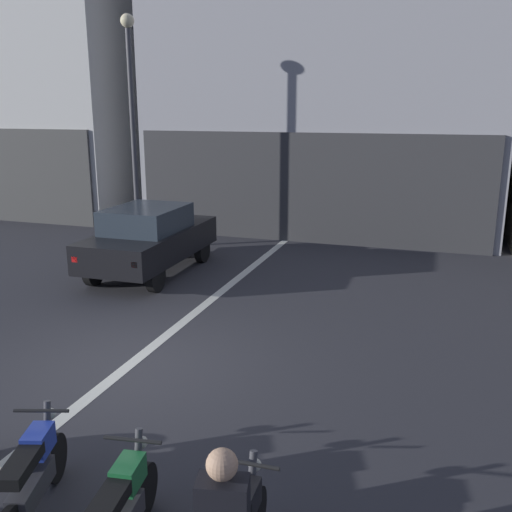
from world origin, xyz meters
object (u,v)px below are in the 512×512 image
(car_black_crossing_near, at_px, (150,238))
(motorcycle_green_row_centre, at_px, (121,511))
(motorcycle_blue_row_left_mid, at_px, (33,475))
(street_lamp, at_px, (132,109))

(car_black_crossing_near, relative_size, motorcycle_green_row_centre, 2.48)
(motorcycle_green_row_centre, bearing_deg, motorcycle_blue_row_left_mid, 170.56)
(car_black_crossing_near, distance_m, motorcycle_green_row_centre, 9.05)
(car_black_crossing_near, xyz_separation_m, motorcycle_green_row_centre, (4.11, -8.05, -0.43))
(street_lamp, distance_m, motorcycle_blue_row_left_mid, 11.58)
(motorcycle_blue_row_left_mid, height_order, motorcycle_green_row_centre, same)
(motorcycle_blue_row_left_mid, bearing_deg, car_black_crossing_near, 111.06)
(street_lamp, bearing_deg, motorcycle_blue_row_left_mid, -65.38)
(car_black_crossing_near, bearing_deg, motorcycle_green_row_centre, -62.98)
(car_black_crossing_near, relative_size, motorcycle_blue_row_left_mid, 2.56)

